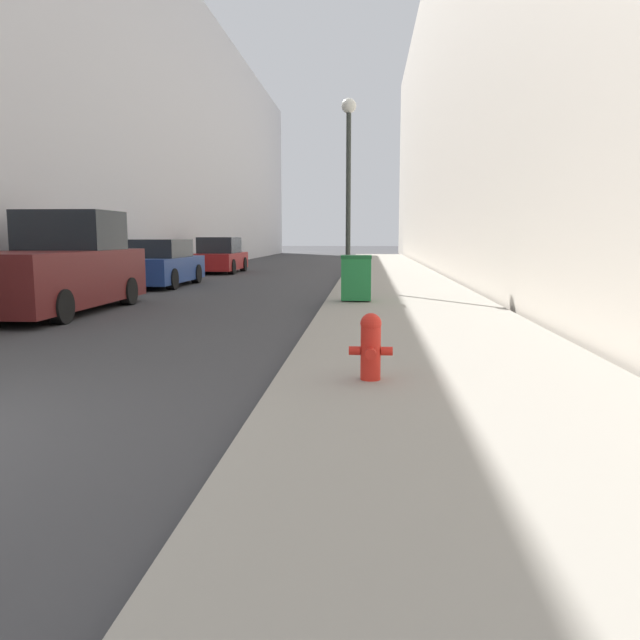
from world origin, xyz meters
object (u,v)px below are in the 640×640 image
(trash_bin, at_px, (356,278))
(fire_hydrant, at_px, (371,345))
(lamppost, at_px, (348,173))
(parked_sedan_near, at_px, (159,265))
(parked_sedan_far, at_px, (220,257))
(pickup_truck, at_px, (56,269))

(trash_bin, bearing_deg, fire_hydrant, -87.89)
(trash_bin, relative_size, lamppost, 0.20)
(trash_bin, height_order, parked_sedan_near, parked_sedan_near)
(fire_hydrant, xyz_separation_m, lamppost, (-0.58, 11.06, 2.79))
(parked_sedan_near, relative_size, parked_sedan_far, 1.09)
(fire_hydrant, relative_size, parked_sedan_near, 0.15)
(fire_hydrant, relative_size, pickup_truck, 0.13)
(pickup_truck, bearing_deg, fire_hydrant, -44.22)
(parked_sedan_far, bearing_deg, lamppost, -58.72)
(parked_sedan_far, bearing_deg, trash_bin, -64.42)
(lamppost, height_order, parked_sedan_near, lamppost)
(lamppost, bearing_deg, fire_hydrant, -87.00)
(lamppost, distance_m, parked_sedan_far, 11.74)
(parked_sedan_near, bearing_deg, pickup_truck, -88.95)
(fire_hydrant, relative_size, parked_sedan_far, 0.17)
(lamppost, bearing_deg, pickup_truck, -142.14)
(lamppost, height_order, pickup_truck, lamppost)
(parked_sedan_far, bearing_deg, fire_hydrant, -72.62)
(lamppost, bearing_deg, parked_sedan_far, 121.28)
(lamppost, xyz_separation_m, parked_sedan_near, (-6.12, 2.27, -2.59))
(fire_hydrant, xyz_separation_m, pickup_truck, (-6.57, 6.40, 0.41))
(lamppost, relative_size, parked_sedan_far, 1.25)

